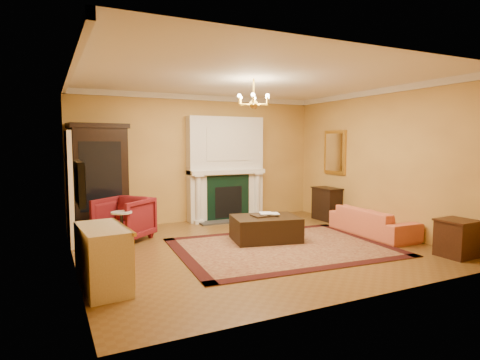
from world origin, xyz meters
TOP-DOWN VIEW (x-y plane):
  - floor at (0.00, 0.00)m, footprint 6.00×5.50m
  - ceiling at (0.00, 0.00)m, footprint 6.00×5.50m
  - wall_back at (0.00, 2.76)m, footprint 6.00×0.02m
  - wall_front at (0.00, -2.76)m, footprint 6.00×0.02m
  - wall_left at (-3.01, 0.00)m, footprint 0.02×5.50m
  - wall_right at (3.01, 0.00)m, footprint 0.02×5.50m
  - fireplace at (0.60, 2.57)m, footprint 1.90×0.70m
  - crown_molding at (0.00, 0.96)m, footprint 6.00×5.50m
  - doorway at (-2.95, 1.70)m, footprint 0.08×1.05m
  - tv_panel at (-2.95, -0.60)m, footprint 0.09×0.95m
  - gilt_mirror at (2.97, 1.40)m, footprint 0.06×0.76m
  - chandelier at (-0.00, 0.00)m, footprint 0.63×0.55m
  - oriental_rug at (0.43, -0.30)m, footprint 3.94×3.08m
  - china_cabinet at (-2.33, 2.49)m, footprint 1.14×0.62m
  - wingback_armchair at (-2.03, 1.50)m, footprint 1.21×1.22m
  - pedestal_table at (-2.16, 0.92)m, footprint 0.37×0.37m
  - commode at (-2.73, -1.02)m, footprint 0.60×1.13m
  - coral_sofa at (2.60, -0.27)m, footprint 0.60×1.91m
  - end_table at (2.72, -2.05)m, footprint 0.53×0.53m
  - console_table at (2.78, 1.43)m, footprint 0.41×0.69m
  - leather_ottoman at (0.40, 0.26)m, footprint 1.39×1.13m
  - ottoman_tray at (0.38, 0.31)m, footprint 0.42×0.33m
  - book_a at (0.34, 0.37)m, footprint 0.23×0.11m
  - book_b at (0.49, 0.30)m, footprint 0.20×0.08m
  - topiary_left at (-0.18, 2.53)m, footprint 0.16×0.16m
  - topiary_right at (1.17, 2.53)m, footprint 0.16×0.16m

SIDE VIEW (x-z plane):
  - floor at x=0.00m, z-range -0.02..0.00m
  - oriental_rug at x=0.43m, z-range 0.00..0.02m
  - leather_ottoman at x=0.40m, z-range 0.02..0.47m
  - end_table at x=2.72m, z-range 0.00..0.59m
  - coral_sofa at x=2.60m, z-range 0.00..0.74m
  - console_table at x=2.78m, z-range 0.00..0.76m
  - pedestal_table at x=-2.16m, z-range 0.05..0.71m
  - commode at x=-2.73m, z-range 0.00..0.81m
  - wingback_armchair at x=-2.03m, z-range 0.00..0.92m
  - ottoman_tray at x=0.38m, z-range 0.47..0.50m
  - book_b at x=0.49m, z-range 0.50..0.78m
  - book_a at x=0.34m, z-range 0.50..0.82m
  - doorway at x=-2.95m, z-range 0.00..2.10m
  - china_cabinet at x=-2.33m, z-range 0.00..2.18m
  - fireplace at x=0.60m, z-range -0.06..2.44m
  - tv_panel at x=-2.95m, z-range 1.06..1.64m
  - topiary_right at x=1.17m, z-range 1.25..1.67m
  - topiary_left at x=-0.18m, z-range 1.25..1.68m
  - wall_back at x=0.00m, z-range 0.00..3.00m
  - wall_front at x=0.00m, z-range 0.00..3.00m
  - wall_left at x=-3.01m, z-range 0.00..3.00m
  - wall_right at x=3.01m, z-range 0.00..3.00m
  - gilt_mirror at x=2.97m, z-range 1.12..2.17m
  - chandelier at x=0.00m, z-range 2.34..2.87m
  - crown_molding at x=0.00m, z-range 2.88..3.00m
  - ceiling at x=0.00m, z-range 3.00..3.02m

